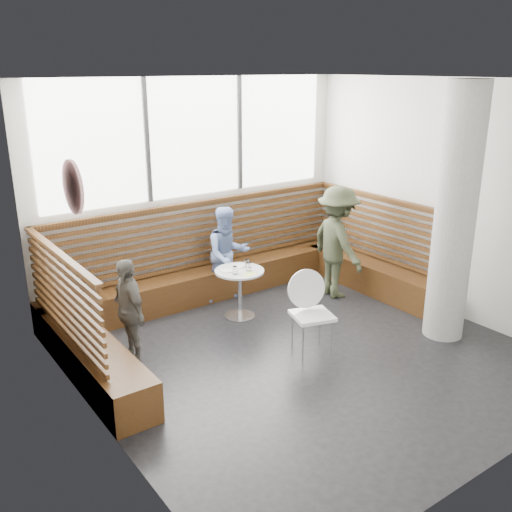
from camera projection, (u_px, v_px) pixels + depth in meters
room at (308, 228)px, 6.40m from camera, size 5.00×5.00×3.20m
booth at (224, 281)px, 8.14m from camera, size 5.00×2.50×1.44m
concrete_column at (455, 215)px, 6.95m from camera, size 0.50×0.50×3.20m
wall_art at (73, 187)px, 5.12m from camera, size 0.03×0.50×0.50m
cafe_table at (240, 284)px, 7.81m from camera, size 0.67×0.67×0.69m
cafe_chair at (308, 306)px, 6.85m from camera, size 0.48×0.47×1.00m
adult_man at (337, 242)px, 8.46m from camera, size 0.80×1.18×1.69m
child_back at (228, 255)px, 8.33m from camera, size 0.77×0.64×1.42m
child_left at (129, 311)px, 6.62m from camera, size 0.32×0.74×1.26m
plate_near at (227, 271)px, 7.71m from camera, size 0.18×0.18×0.01m
plate_far at (237, 267)px, 7.87m from camera, size 0.18×0.18×0.01m
glass_left at (235, 270)px, 7.59m from camera, size 0.07×0.07×0.11m
glass_mid at (249, 267)px, 7.70m from camera, size 0.07×0.07×0.12m
glass_right at (247, 263)px, 7.86m from camera, size 0.07×0.07×0.10m
menu_card at (249, 274)px, 7.60m from camera, size 0.22×0.18×0.00m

